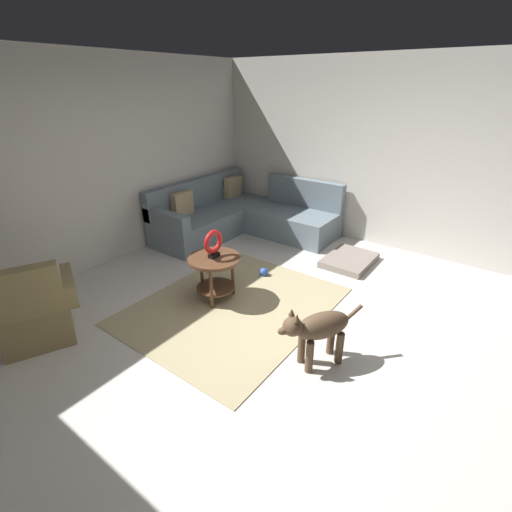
# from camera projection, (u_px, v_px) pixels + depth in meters

# --- Properties ---
(ground_plane) EXTENTS (6.00, 6.00, 0.10)m
(ground_plane) POSITION_uv_depth(u_px,v_px,m) (277.00, 339.00, 3.72)
(ground_plane) COLOR silver
(wall_back) EXTENTS (6.00, 0.12, 2.70)m
(wall_back) POSITION_uv_depth(u_px,v_px,m) (89.00, 166.00, 4.69)
(wall_back) COLOR silver
(wall_back) RESTS_ON ground_plane
(wall_right) EXTENTS (0.12, 6.00, 2.70)m
(wall_right) POSITION_uv_depth(u_px,v_px,m) (391.00, 157.00, 5.26)
(wall_right) COLOR silver
(wall_right) RESTS_ON ground_plane
(area_rug) EXTENTS (2.30, 1.90, 0.01)m
(area_rug) POSITION_uv_depth(u_px,v_px,m) (234.00, 306.00, 4.18)
(area_rug) COLOR tan
(area_rug) RESTS_ON ground_plane
(sectional_couch) EXTENTS (2.20, 2.25, 0.88)m
(sectional_couch) POSITION_uv_depth(u_px,v_px,m) (242.00, 217.00, 6.10)
(sectional_couch) COLOR slate
(sectional_couch) RESTS_ON ground_plane
(armchair) EXTENTS (0.98, 0.88, 0.88)m
(armchair) POSITION_uv_depth(u_px,v_px,m) (34.00, 313.00, 3.50)
(armchair) COLOR olive
(armchair) RESTS_ON ground_plane
(side_table) EXTENTS (0.60, 0.60, 0.54)m
(side_table) POSITION_uv_depth(u_px,v_px,m) (215.00, 267.00, 4.16)
(side_table) COLOR brown
(side_table) RESTS_ON ground_plane
(torus_sculpture) EXTENTS (0.28, 0.08, 0.33)m
(torus_sculpture) POSITION_uv_depth(u_px,v_px,m) (213.00, 243.00, 4.03)
(torus_sculpture) COLOR black
(torus_sculpture) RESTS_ON side_table
(dog_bed_mat) EXTENTS (0.80, 0.60, 0.09)m
(dog_bed_mat) POSITION_uv_depth(u_px,v_px,m) (349.00, 260.00, 5.17)
(dog_bed_mat) COLOR gray
(dog_bed_mat) RESTS_ON ground_plane
(dog) EXTENTS (0.75, 0.48, 0.63)m
(dog) POSITION_uv_depth(u_px,v_px,m) (318.00, 329.00, 3.18)
(dog) COLOR brown
(dog) RESTS_ON ground_plane
(dog_toy_ball) EXTENTS (0.11, 0.11, 0.11)m
(dog_toy_ball) POSITION_uv_depth(u_px,v_px,m) (264.00, 272.00, 4.82)
(dog_toy_ball) COLOR blue
(dog_toy_ball) RESTS_ON ground_plane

